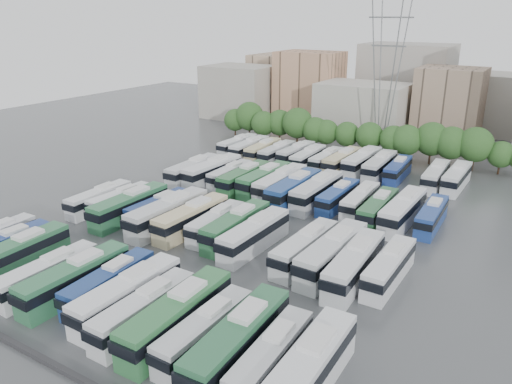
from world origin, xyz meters
The scene contains 56 objects.
ground centered at (0.00, 0.00, 0.00)m, with size 220.00×220.00×0.00m, color #424447.
parapet centered at (0.00, -33.00, 0.25)m, with size 56.00×0.50×0.50m, color #2D2D30.
tree_line centered at (-0.91, 42.16, 4.49)m, with size 64.76×7.79×8.35m.
city_buildings centered at (-7.46, 71.86, 7.87)m, with size 102.00×35.00×20.00m.
electricity_pylon centered at (2.00, 50.00, 18.66)m, with size 9.00×6.91×33.83m.
bus_r0_s1 centered at (-18.27, -23.60, 1.74)m, with size 3.00×11.37×3.53m.
bus_r0_s2 centered at (-14.99, -24.01, 1.90)m, with size 3.11×12.42×3.87m.
bus_r0_s4 centered at (-8.41, -25.18, 1.78)m, with size 2.68×11.58×3.62m.
bus_r0_s5 centered at (-4.99, -24.48, 1.94)m, with size 2.95×12.66×3.96m.
bus_r0_s6 centered at (-1.58, -23.07, 1.74)m, with size 3.06×11.43×3.55m.
bus_r0_s7 centered at (1.81, -23.92, 1.94)m, with size 2.92×12.66×3.96m.
bus_r0_s8 centered at (4.93, -24.92, 1.82)m, with size 2.65×11.83×3.71m.
bus_r0_s9 centered at (8.28, -24.27, 2.05)m, with size 3.19×13.38×4.18m.
bus_r0_s10 centered at (11.48, -24.45, 1.76)m, with size 2.66×11.49×3.59m.
bus_r0_s11 centered at (14.84, -24.40, 2.06)m, with size 3.40×13.45×4.19m.
bus_r0_s12 centered at (18.01, -24.49, 1.73)m, with size 2.90×11.34×3.53m.
bus_r0_s13 centered at (21.37, -24.90, 2.06)m, with size 3.15×13.44×4.20m.
bus_r1_s0 centered at (-21.27, -6.78, 1.71)m, with size 2.66×11.18×3.49m.
bus_r1_s1 centered at (-18.29, -5.52, 1.67)m, with size 2.85×10.91×3.39m.
bus_r1_s2 centered at (-14.84, -7.07, 2.01)m, with size 2.91×13.09×4.10m.
bus_r1_s3 centered at (-11.40, -4.99, 1.71)m, with size 2.72×11.16×3.48m.
bus_r1_s4 centered at (-8.36, -6.48, 2.09)m, with size 3.48×13.70×4.27m.
bus_r1_s5 centered at (-4.90, -5.78, 1.94)m, with size 3.22×12.72×3.96m.
bus_r1_s6 centered at (-1.63, -4.89, 1.67)m, with size 2.89×10.96×3.41m.
bus_r1_s7 centered at (1.57, -4.86, 1.94)m, with size 2.86×12.59×3.94m.
bus_r1_s8 centered at (4.90, -5.90, 1.92)m, with size 3.09×12.57×3.92m.
bus_r1_s10 centered at (11.71, -5.79, 1.87)m, with size 3.15×12.27×3.82m.
bus_r1_s11 centered at (15.04, -5.76, 2.06)m, with size 3.41×13.49×4.20m.
bus_r1_s12 centered at (18.11, -6.87, 2.01)m, with size 3.30×13.11×4.08m.
bus_r1_s13 centered at (21.36, -5.12, 1.77)m, with size 2.59×11.54×3.62m.
bus_r2_s1 centered at (-18.00, 11.10, 1.92)m, with size 2.91×12.51×3.91m.
bus_r2_s2 centered at (-14.79, 12.21, 2.01)m, with size 3.46×13.19×4.10m.
bus_r2_s3 centered at (-11.65, 12.95, 1.67)m, with size 2.54×10.91×3.41m.
bus_r2_s4 centered at (-8.15, 11.97, 1.92)m, with size 2.81×12.49×3.91m.
bus_r2_s5 centered at (-4.93, 12.99, 1.97)m, with size 3.16×12.87×4.01m.
bus_r2_s6 centered at (-1.64, 12.44, 2.04)m, with size 2.90×13.22×4.15m.
bus_r2_s7 centered at (1.54, 10.94, 2.08)m, with size 3.12×13.51×4.23m.
bus_r2_s8 centered at (4.78, 12.15, 2.03)m, with size 3.07×13.23×4.14m.
bus_r2_s9 centered at (8.07, 12.41, 1.71)m, with size 2.59×11.15×3.49m.
bus_r2_s10 centered at (11.46, 12.58, 1.71)m, with size 2.74×11.19×3.49m.
bus_r2_s11 centered at (14.79, 10.70, 1.80)m, with size 2.77×11.72×3.66m.
bus_r2_s12 centered at (18.06, 11.21, 2.02)m, with size 3.15×13.16×4.11m.
bus_r2_s13 centered at (21.68, 12.23, 1.69)m, with size 2.72×11.06×3.45m.
bus_r3_s0 centered at (-21.66, 30.25, 1.72)m, with size 2.91×11.23×3.49m.
bus_r3_s1 centered at (-18.12, 29.21, 1.80)m, with size 2.56×11.68×3.66m.
bus_r3_s2 centered at (-14.89, 29.15, 1.77)m, with size 3.06×11.58×3.60m.
bus_r3_s3 centered at (-11.74, 29.20, 1.72)m, with size 2.50×11.15×3.49m.
bus_r3_s4 centered at (-8.32, 30.65, 1.74)m, with size 2.97×11.39×3.54m.
bus_r3_s5 centered at (-4.91, 28.93, 1.76)m, with size 2.66×11.48×3.59m.
bus_r3_s6 centered at (-1.57, 29.76, 1.68)m, with size 2.48×10.92×3.42m.
bus_r3_s7 centered at (1.58, 29.83, 1.88)m, with size 3.10×12.27×3.82m.
bus_r3_s8 centered at (4.89, 30.96, 1.99)m, with size 3.22×12.98×4.05m.
bus_r3_s9 centered at (8.40, 30.26, 1.94)m, with size 3.04×12.63×3.94m.
bus_r3_s10 centered at (11.59, 30.53, 1.71)m, with size 2.88×11.20×3.49m.
bus_r3_s12 centered at (18.08, 29.99, 1.82)m, with size 2.99×11.91×3.71m.
bus_r3_s13 centered at (21.27, 30.71, 1.85)m, with size 2.77×12.03×3.76m.
Camera 1 is at (34.11, -52.79, 27.29)m, focal length 35.00 mm.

